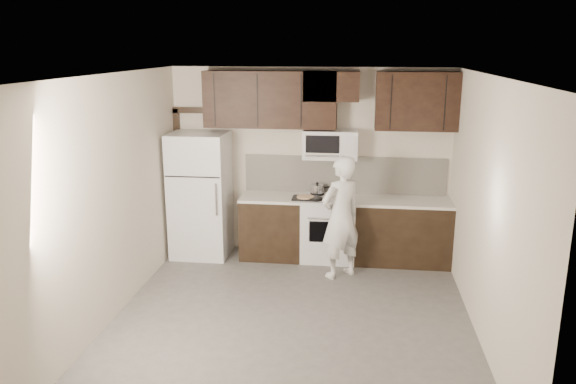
% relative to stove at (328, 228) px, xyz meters
% --- Properties ---
extents(floor, '(4.50, 4.50, 0.00)m').
position_rel_stove_xyz_m(floor, '(-0.30, -1.94, -0.46)').
color(floor, '#53504D').
rests_on(floor, ground).
extents(back_wall, '(4.00, 0.00, 4.00)m').
position_rel_stove_xyz_m(back_wall, '(-0.30, 0.31, 0.89)').
color(back_wall, beige).
rests_on(back_wall, ground).
extents(ceiling, '(4.50, 4.50, 0.00)m').
position_rel_stove_xyz_m(ceiling, '(-0.30, -1.94, 2.24)').
color(ceiling, white).
rests_on(ceiling, back_wall).
extents(counter_run, '(2.95, 0.64, 0.91)m').
position_rel_stove_xyz_m(counter_run, '(0.30, 0.00, -0.00)').
color(counter_run, black).
rests_on(counter_run, floor).
extents(stove, '(0.76, 0.66, 0.94)m').
position_rel_stove_xyz_m(stove, '(0.00, 0.00, 0.00)').
color(stove, silver).
rests_on(stove, floor).
extents(backsplash, '(2.90, 0.02, 0.54)m').
position_rel_stove_xyz_m(backsplash, '(0.20, 0.30, 0.72)').
color(backsplash, silver).
rests_on(backsplash, counter_run).
extents(upper_cabinets, '(3.48, 0.35, 0.78)m').
position_rel_stove_xyz_m(upper_cabinets, '(-0.09, 0.14, 1.82)').
color(upper_cabinets, black).
rests_on(upper_cabinets, back_wall).
extents(microwave, '(0.76, 0.42, 0.40)m').
position_rel_stove_xyz_m(microwave, '(-0.00, 0.12, 1.19)').
color(microwave, silver).
rests_on(microwave, upper_cabinets).
extents(refrigerator, '(0.80, 0.76, 1.80)m').
position_rel_stove_xyz_m(refrigerator, '(-1.85, -0.05, 0.44)').
color(refrigerator, silver).
rests_on(refrigerator, floor).
extents(door_trim, '(0.50, 0.08, 2.12)m').
position_rel_stove_xyz_m(door_trim, '(-2.22, 0.27, 0.79)').
color(door_trim, black).
rests_on(door_trim, floor).
extents(saucepan, '(0.32, 0.20, 0.18)m').
position_rel_stove_xyz_m(saucepan, '(-0.18, 0.15, 0.52)').
color(saucepan, silver).
rests_on(saucepan, stove).
extents(baking_tray, '(0.36, 0.27, 0.02)m').
position_rel_stove_xyz_m(baking_tray, '(-0.33, -0.10, 0.46)').
color(baking_tray, black).
rests_on(baking_tray, counter_run).
extents(pizza, '(0.24, 0.24, 0.02)m').
position_rel_stove_xyz_m(pizza, '(-0.33, -0.10, 0.48)').
color(pizza, beige).
rests_on(pizza, baking_tray).
extents(person, '(0.71, 0.68, 1.64)m').
position_rel_stove_xyz_m(person, '(0.19, -0.63, 0.36)').
color(person, white).
rests_on(person, floor).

